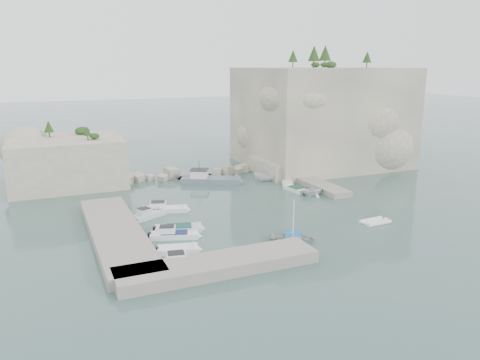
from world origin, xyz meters
name	(u,v)px	position (x,y,z in m)	size (l,w,h in m)	color
ground	(260,215)	(0.00, 0.00, 0.00)	(400.00, 400.00, 0.00)	#3E5E58
cliff_east	(321,117)	(23.00, 23.00, 8.50)	(26.00, 22.00, 17.00)	beige
cliff_terrace	(284,167)	(13.00, 18.00, 1.25)	(8.00, 10.00, 2.50)	beige
outcrop_west	(67,161)	(-20.00, 25.00, 3.50)	(16.00, 14.00, 7.00)	beige
quay_west	(116,233)	(-17.00, -1.00, 0.55)	(5.00, 24.00, 1.10)	#9E9689
quay_south	(219,265)	(-10.00, -12.50, 0.55)	(18.00, 4.00, 1.10)	#9E9689
ledge_east	(312,182)	(13.50, 10.00, 0.40)	(3.00, 16.00, 0.80)	#9E9689
breakwater	(195,172)	(-1.00, 22.00, 0.70)	(28.00, 3.00, 1.40)	beige
motorboat_a	(165,212)	(-10.05, 5.96, 0.00)	(6.01, 1.79, 1.40)	white
motorboat_b	(149,217)	(-12.41, 4.47, 0.00)	(4.68, 1.53, 1.40)	silver
motorboat_c	(179,231)	(-10.43, -1.38, 0.00)	(5.47, 1.99, 0.70)	silver
motorboat_d	(174,238)	(-11.41, -3.19, 0.00)	(5.43, 1.62, 1.40)	white
motorboat_e	(178,252)	(-12.13, -7.04, 0.00)	(4.27, 1.75, 0.70)	white
motorboat_f	(184,265)	(-12.44, -10.24, 0.00)	(5.36, 1.59, 1.40)	white
rowboat	(293,241)	(-0.58, -9.00, 0.00)	(3.32, 4.65, 0.96)	silver
inflatable_dinghy	(375,223)	(10.81, -7.76, 0.00)	(3.61, 1.75, 0.44)	white
tender_east_a	(312,195)	(10.48, 5.09, 0.00)	(2.99, 3.47, 1.83)	silver
tender_east_b	(295,191)	(9.37, 7.86, 0.00)	(4.22, 1.44, 0.70)	white
tender_east_c	(287,185)	(10.16, 11.67, 0.00)	(4.70, 1.52, 0.70)	silver
tender_east_d	(268,181)	(8.51, 14.91, 0.00)	(1.62, 4.30, 1.66)	white
work_boat	(211,183)	(0.01, 17.25, 0.00)	(9.76, 2.88, 2.20)	slate
rowboat_mast	(293,217)	(-0.58, -9.00, 2.58)	(0.10, 0.10, 4.20)	white
vegetation	(293,62)	(17.83, 24.40, 17.93)	(53.48, 13.88, 13.40)	#1E4219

